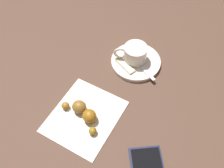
% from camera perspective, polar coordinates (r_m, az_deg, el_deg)
% --- Properties ---
extents(ground_plane, '(1.80, 1.80, 0.00)m').
position_cam_1_polar(ground_plane, '(0.70, 0.06, -0.16)').
color(ground_plane, '#50362A').
extents(saucer, '(0.14, 0.14, 0.01)m').
position_cam_1_polar(saucer, '(0.74, 5.25, 4.88)').
color(saucer, silver).
rests_on(saucer, ground).
extents(espresso_cup, '(0.06, 0.09, 0.05)m').
position_cam_1_polar(espresso_cup, '(0.72, 4.98, 6.70)').
color(espresso_cup, silver).
rests_on(espresso_cup, saucer).
extents(teaspoon, '(0.09, 0.11, 0.01)m').
position_cam_1_polar(teaspoon, '(0.74, 5.07, 5.21)').
color(teaspoon, silver).
rests_on(teaspoon, saucer).
extents(sugar_packet, '(0.06, 0.06, 0.01)m').
position_cam_1_polar(sugar_packet, '(0.72, 2.86, 4.15)').
color(sugar_packet, beige).
rests_on(sugar_packet, saucer).
extents(napkin, '(0.21, 0.19, 0.00)m').
position_cam_1_polar(napkin, '(0.65, -6.05, -7.05)').
color(napkin, silver).
rests_on(napkin, ground).
extents(croissant, '(0.08, 0.11, 0.03)m').
position_cam_1_polar(croissant, '(0.64, -6.29, -6.21)').
color(croissant, olive).
rests_on(croissant, napkin).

